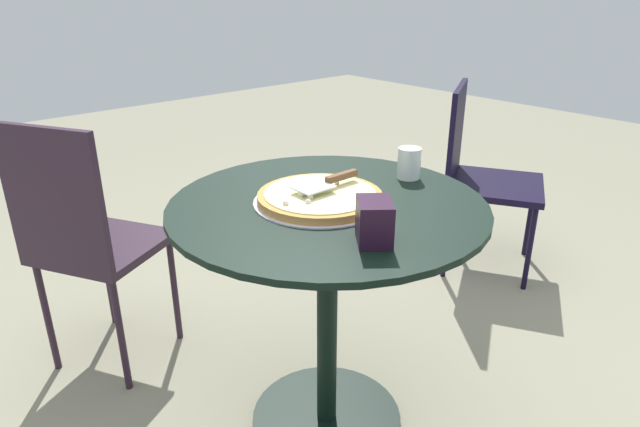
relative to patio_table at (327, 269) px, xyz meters
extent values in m
plane|color=gray|center=(0.00, 0.00, -0.55)|extent=(10.00, 10.00, 0.00)
cylinder|color=black|center=(0.00, 0.00, 0.20)|extent=(0.87, 0.87, 0.02)
cylinder|color=black|center=(0.00, 0.00, -0.17)|extent=(0.06, 0.06, 0.72)
cylinder|color=black|center=(0.00, 0.00, -0.54)|extent=(0.48, 0.48, 0.02)
cylinder|color=silver|center=(0.02, 0.01, 0.21)|extent=(0.36, 0.36, 0.00)
cylinder|color=#C58D47|center=(0.02, 0.01, 0.22)|extent=(0.34, 0.34, 0.02)
cylinder|color=beige|center=(0.02, 0.01, 0.23)|extent=(0.30, 0.30, 0.00)
sphere|color=silver|center=(-0.02, 0.09, 0.24)|extent=(0.01, 0.01, 0.01)
sphere|color=#F1E2C9|center=(0.03, 0.07, 0.24)|extent=(0.02, 0.02, 0.02)
sphere|color=white|center=(0.01, 0.14, 0.24)|extent=(0.02, 0.02, 0.02)
sphere|color=#E7EFC5|center=(0.04, -0.07, 0.24)|extent=(0.01, 0.01, 0.01)
sphere|color=white|center=(0.00, 0.06, 0.24)|extent=(0.02, 0.02, 0.02)
cube|color=silver|center=(0.03, 0.03, 0.25)|extent=(0.08, 0.10, 0.00)
cube|color=brown|center=(0.02, -0.08, 0.26)|extent=(0.02, 0.11, 0.02)
cylinder|color=white|center=(-0.02, -0.32, 0.25)|extent=(0.07, 0.07, 0.09)
cube|color=black|center=(-0.25, 0.09, 0.26)|extent=(0.13, 0.13, 0.10)
cube|color=#2B1C2B|center=(0.78, 0.35, -0.10)|extent=(0.51, 0.51, 0.03)
cube|color=#2B1C2B|center=(0.70, 0.50, 0.14)|extent=(0.34, 0.20, 0.46)
cylinder|color=#2B1C2B|center=(1.00, 0.28, -0.33)|extent=(0.02, 0.02, 0.44)
cylinder|color=#2B1C2B|center=(0.72, 0.14, -0.33)|extent=(0.02, 0.02, 0.44)
cylinder|color=#2B1C2B|center=(0.85, 0.56, -0.33)|extent=(0.02, 0.02, 0.44)
cylinder|color=#2B1C2B|center=(0.57, 0.41, -0.33)|extent=(0.02, 0.02, 0.44)
cube|color=black|center=(0.25, -1.30, -0.13)|extent=(0.58, 0.58, 0.03)
cube|color=black|center=(0.43, -1.20, 0.11)|extent=(0.23, 0.39, 0.44)
cylinder|color=black|center=(0.18, -1.55, -0.35)|extent=(0.02, 0.02, 0.41)
cylinder|color=black|center=(0.00, -1.23, -0.35)|extent=(0.02, 0.02, 0.41)
cylinder|color=black|center=(0.50, -1.37, -0.35)|extent=(0.02, 0.02, 0.41)
cylinder|color=black|center=(0.32, -1.05, -0.35)|extent=(0.02, 0.02, 0.41)
camera|label=1|loc=(-1.03, 0.95, 0.76)|focal=31.05mm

